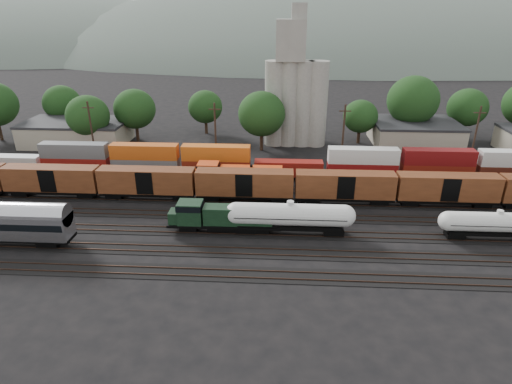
# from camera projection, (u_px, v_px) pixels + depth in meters

# --- Properties ---
(ground) EXTENTS (600.00, 600.00, 0.00)m
(ground) POSITION_uv_depth(u_px,v_px,m) (277.00, 217.00, 62.68)
(ground) COLOR black
(tracks) EXTENTS (180.00, 33.20, 0.20)m
(tracks) POSITION_uv_depth(u_px,v_px,m) (277.00, 216.00, 62.66)
(tracks) COLOR black
(tracks) RESTS_ON ground
(green_locomotive) EXTENTS (15.37, 2.71, 4.07)m
(green_locomotive) POSITION_uv_depth(u_px,v_px,m) (218.00, 216.00, 57.58)
(green_locomotive) COLOR black
(green_locomotive) RESTS_ON ground
(tank_car_a) EXTENTS (17.37, 3.11, 4.55)m
(tank_car_a) POSITION_uv_depth(u_px,v_px,m) (290.00, 216.00, 56.93)
(tank_car_a) COLOR silver
(tank_car_a) RESTS_ON ground
(tank_car_b) EXTENTS (15.18, 2.72, 3.98)m
(tank_car_b) POSITION_uv_depth(u_px,v_px,m) (497.00, 223.00, 55.62)
(tank_car_b) COLOR silver
(tank_car_b) RESTS_ON ground
(orange_locomotive) EXTENTS (17.09, 2.85, 4.27)m
(orange_locomotive) POSITION_uv_depth(u_px,v_px,m) (234.00, 175.00, 71.24)
(orange_locomotive) COLOR black
(orange_locomotive) RESTS_ON ground
(boxcar_string) EXTENTS (122.80, 2.90, 4.20)m
(boxcar_string) POSITION_uv_depth(u_px,v_px,m) (196.00, 182.00, 66.69)
(boxcar_string) COLOR black
(boxcar_string) RESTS_ON ground
(container_wall) EXTENTS (160.94, 2.60, 5.80)m
(container_wall) POSITION_uv_depth(u_px,v_px,m) (234.00, 163.00, 75.71)
(container_wall) COLOR black
(container_wall) RESTS_ON ground
(grain_silo) EXTENTS (13.40, 5.00, 29.00)m
(grain_silo) POSITION_uv_depth(u_px,v_px,m) (295.00, 94.00, 90.96)
(grain_silo) COLOR gray
(grain_silo) RESTS_ON ground
(industrial_sheds) EXTENTS (119.38, 17.26, 5.10)m
(industrial_sheds) POSITION_uv_depth(u_px,v_px,m) (309.00, 134.00, 93.57)
(industrial_sheds) COLOR #9E937F
(industrial_sheds) RESTS_ON ground
(tree_band) EXTENTS (165.32, 21.88, 14.48)m
(tree_band) POSITION_uv_depth(u_px,v_px,m) (280.00, 108.00, 94.87)
(tree_band) COLOR black
(tree_band) RESTS_ON ground
(utility_poles) EXTENTS (122.20, 0.36, 12.00)m
(utility_poles) POSITION_uv_depth(u_px,v_px,m) (279.00, 134.00, 80.33)
(utility_poles) COLOR black
(utility_poles) RESTS_ON ground
(distant_hills) EXTENTS (860.00, 286.00, 130.00)m
(distant_hills) POSITION_uv_depth(u_px,v_px,m) (314.00, 80.00, 307.57)
(distant_hills) COLOR #59665B
(distant_hills) RESTS_ON ground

